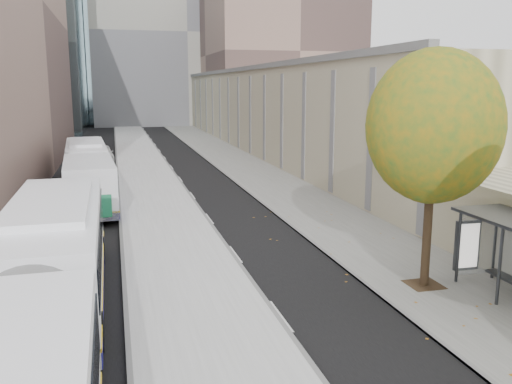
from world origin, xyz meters
name	(u,v)px	position (x,y,z in m)	size (l,w,h in m)	color
bus_platform	(149,182)	(-3.88, 35.00, 0.07)	(4.25, 150.00, 0.15)	#B1B1B1
sidewalk	(262,178)	(4.12, 35.00, 0.04)	(4.75, 150.00, 0.08)	slate
building_tan	(289,106)	(15.50, 64.00, 4.00)	(18.00, 92.00, 8.00)	gray
building_far_block	(181,36)	(6.00, 96.00, 15.00)	(30.00, 18.00, 30.00)	gray
tree_c	(434,127)	(3.60, 13.00, 5.25)	(4.20, 4.20, 7.28)	black
bus_near	(39,303)	(-7.85, 10.51, 1.66)	(2.87, 18.26, 3.04)	white
bus_far	(88,170)	(-7.67, 31.68, 1.52)	(3.44, 16.81, 2.78)	white
distant_car	(103,153)	(-7.05, 47.08, 0.71)	(1.69, 4.19, 1.43)	silver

